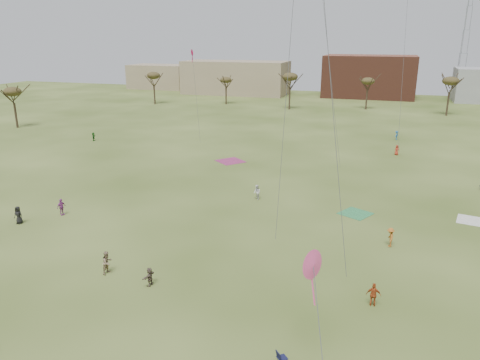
% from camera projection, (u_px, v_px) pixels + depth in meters
% --- Properties ---
extents(ground, '(260.00, 260.00, 0.00)m').
position_uv_depth(ground, '(183.00, 314.00, 29.60)').
color(ground, '#354917').
rests_on(ground, ground).
extents(spectator_fore_a, '(0.98, 0.43, 1.65)m').
position_uv_depth(spectator_fore_a, '(374.00, 295.00, 30.23)').
color(spectator_fore_a, '#B3491E').
rests_on(spectator_fore_a, ground).
extents(spectator_fore_b, '(0.82, 0.98, 1.78)m').
position_uv_depth(spectator_fore_b, '(107.00, 262.00, 34.43)').
color(spectator_fore_b, '#8E755A').
rests_on(spectator_fore_b, ground).
extents(spectator_fore_c, '(0.59, 1.34, 1.39)m').
position_uv_depth(spectator_fore_c, '(150.00, 277.00, 32.76)').
color(spectator_fore_c, brown).
rests_on(spectator_fore_c, ground).
extents(flyer_mid_a, '(0.89, 0.61, 1.73)m').
position_uv_depth(flyer_mid_a, '(18.00, 215.00, 43.66)').
color(flyer_mid_a, black).
rests_on(flyer_mid_a, ground).
extents(flyer_mid_b, '(0.74, 1.15, 1.67)m').
position_uv_depth(flyer_mid_b, '(390.00, 237.00, 38.88)').
color(flyer_mid_b, '#B46421').
rests_on(flyer_mid_b, ground).
extents(spectator_mid_d, '(0.57, 1.06, 1.72)m').
position_uv_depth(spectator_mid_d, '(61.00, 207.00, 45.75)').
color(spectator_mid_d, '#9C4195').
rests_on(spectator_mid_d, ground).
extents(spectator_mid_e, '(0.99, 1.01, 1.64)m').
position_uv_depth(spectator_mid_e, '(257.00, 192.00, 50.18)').
color(spectator_mid_e, white).
rests_on(spectator_mid_e, ground).
extents(flyer_far_a, '(0.93, 1.41, 1.45)m').
position_uv_depth(flyer_far_a, '(94.00, 137.00, 78.70)').
color(flyer_far_a, '#276822').
rests_on(flyer_far_a, ground).
extents(flyer_far_b, '(0.89, 0.79, 1.54)m').
position_uv_depth(flyer_far_b, '(397.00, 150.00, 69.16)').
color(flyer_far_b, red).
rests_on(flyer_far_b, ground).
extents(flyer_far_c, '(0.89, 1.16, 1.58)m').
position_uv_depth(flyer_far_c, '(396.00, 135.00, 79.39)').
color(flyer_far_c, '#205B93').
rests_on(flyer_far_c, ground).
extents(blanket_cream, '(3.11, 3.11, 0.03)m').
position_uv_depth(blanket_cream, '(472.00, 221.00, 44.55)').
color(blanket_cream, white).
rests_on(blanket_cream, ground).
extents(blanket_plum, '(4.90, 4.90, 0.03)m').
position_uv_depth(blanket_plum, '(231.00, 161.00, 65.88)').
color(blanket_plum, '#9B2F64').
rests_on(blanket_plum, ground).
extents(blanket_olive, '(3.72, 3.72, 0.03)m').
position_uv_depth(blanket_olive, '(355.00, 214.00, 46.35)').
color(blanket_olive, '#349051').
rests_on(blanket_olive, ground).
extents(camp_chair_center, '(0.74, 0.74, 0.87)m').
position_uv_depth(camp_chair_center, '(282.00, 360.00, 24.94)').
color(camp_chair_center, '#131535').
rests_on(camp_chair_center, ground).
extents(kites_aloft, '(69.81, 67.02, 27.79)m').
position_uv_depth(kites_aloft, '(311.00, 6.00, 41.97)').
color(kites_aloft, red).
rests_on(kites_aloft, ground).
extents(tree_line, '(117.44, 49.32, 8.91)m').
position_uv_depth(tree_line, '(323.00, 85.00, 100.10)').
color(tree_line, '#3A2B1E').
rests_on(tree_line, ground).
extents(building_tan, '(32.00, 14.00, 10.00)m').
position_uv_depth(building_tan, '(236.00, 78.00, 142.79)').
color(building_tan, '#937F60').
rests_on(building_tan, ground).
extents(building_brick, '(26.00, 16.00, 12.00)m').
position_uv_depth(building_brick, '(369.00, 76.00, 135.19)').
color(building_brick, brown).
rests_on(building_brick, ground).
extents(building_tan_west, '(20.00, 12.00, 8.00)m').
position_uv_depth(building_tan_west, '(160.00, 77.00, 158.32)').
color(building_tan_west, '#937F60').
rests_on(building_tan_west, ground).
extents(radio_tower, '(1.51, 1.72, 41.00)m').
position_uv_depth(radio_tower, '(466.00, 29.00, 128.38)').
color(radio_tower, '#9EA3A8').
rests_on(radio_tower, ground).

